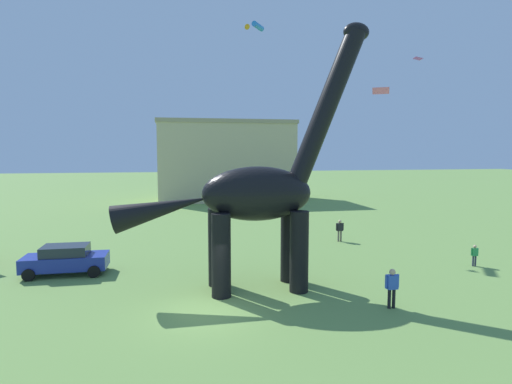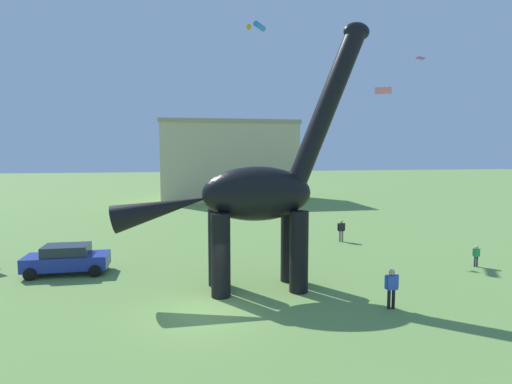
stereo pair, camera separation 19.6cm
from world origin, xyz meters
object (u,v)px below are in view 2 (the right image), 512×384
(person_strolling_adult, at_px, (476,254))
(kite_far_left, at_px, (257,26))
(kite_drifting, at_px, (420,58))
(parked_sedan_left, at_px, (67,259))
(person_near_flyer, at_px, (341,229))
(kite_mid_right, at_px, (383,91))
(dinosaur_sculpture, at_px, (256,194))
(person_watching_child, at_px, (392,285))

(person_strolling_adult, xyz_separation_m, kite_far_left, (-10.07, 12.90, 15.51))
(person_strolling_adult, relative_size, kite_drifting, 1.21)
(parked_sedan_left, height_order, person_near_flyer, person_near_flyer)
(person_near_flyer, relative_size, kite_far_left, 0.99)
(person_strolling_adult, bearing_deg, person_near_flyer, -72.04)
(parked_sedan_left, distance_m, kite_mid_right, 30.13)
(dinosaur_sculpture, relative_size, person_watching_child, 7.51)
(dinosaur_sculpture, height_order, parked_sedan_left, dinosaur_sculpture)
(person_watching_child, distance_m, kite_drifting, 25.37)
(person_strolling_adult, height_order, person_watching_child, person_watching_child)
(person_watching_child, distance_m, kite_mid_right, 25.80)
(kite_mid_right, bearing_deg, kite_drifting, -59.96)
(kite_mid_right, xyz_separation_m, kite_drifting, (1.76, -3.04, 2.34))
(parked_sedan_left, distance_m, person_strolling_adult, 22.48)
(person_watching_child, xyz_separation_m, kite_drifting, (11.97, 17.91, 13.41))
(dinosaur_sculpture, bearing_deg, parked_sedan_left, 162.53)
(dinosaur_sculpture, distance_m, person_near_flyer, 12.57)
(kite_drifting, xyz_separation_m, kite_far_left, (-14.16, -0.06, 1.84))
(person_strolling_adult, bearing_deg, kite_mid_right, -113.04)
(dinosaur_sculpture, relative_size, person_near_flyer, 7.96)
(kite_drifting, bearing_deg, dinosaur_sculpture, -139.84)
(person_near_flyer, height_order, kite_drifting, kite_drifting)
(person_strolling_adult, relative_size, person_near_flyer, 0.77)
(dinosaur_sculpture, xyz_separation_m, kite_drifting, (16.98, 14.33, 9.89))
(dinosaur_sculpture, distance_m, kite_drifting, 24.32)
(dinosaur_sculpture, distance_m, kite_mid_right, 24.30)
(person_near_flyer, xyz_separation_m, kite_mid_right, (7.26, 8.33, 11.13))
(person_near_flyer, bearing_deg, person_strolling_adult, 93.57)
(dinosaur_sculpture, bearing_deg, kite_mid_right, 55.30)
(person_watching_child, bearing_deg, person_strolling_adult, 95.74)
(person_watching_child, bearing_deg, dinosaur_sculpture, -151.94)
(kite_mid_right, bearing_deg, person_strolling_adult, -98.30)
(kite_far_left, bearing_deg, parked_sedan_left, -140.50)
(person_near_flyer, bearing_deg, kite_far_left, -74.60)
(dinosaur_sculpture, height_order, person_watching_child, dinosaur_sculpture)
(parked_sedan_left, bearing_deg, person_strolling_adult, -7.14)
(person_strolling_adult, distance_m, person_near_flyer, 9.11)
(person_strolling_adult, xyz_separation_m, person_near_flyer, (-4.92, 7.67, 0.21))
(dinosaur_sculpture, height_order, kite_mid_right, dinosaur_sculpture)
(person_strolling_adult, distance_m, kite_drifting, 19.28)
(kite_far_left, bearing_deg, person_strolling_adult, -52.02)
(person_strolling_adult, xyz_separation_m, kite_mid_right, (2.33, 16.00, 11.34))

